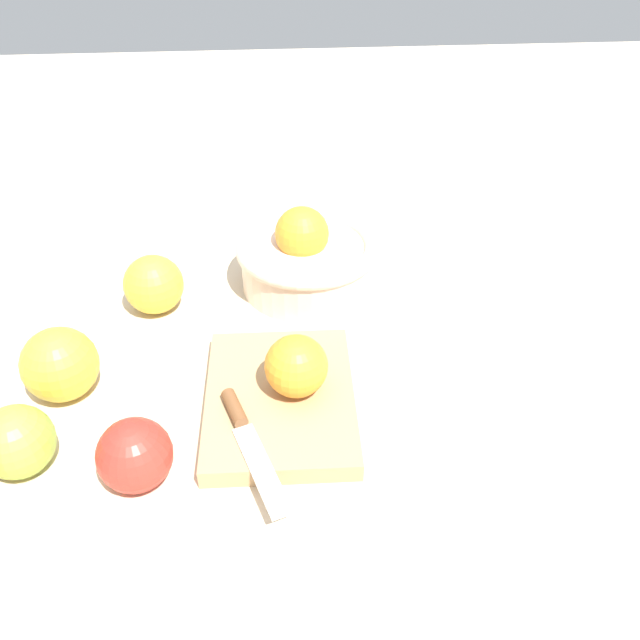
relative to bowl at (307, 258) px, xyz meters
name	(u,v)px	position (x,y,z in m)	size (l,w,h in m)	color
ground_plane	(194,359)	(0.14, -0.14, -0.04)	(2.40, 2.40, 0.00)	beige
bowl	(307,258)	(0.00, 0.00, 0.00)	(0.18, 0.18, 0.11)	beige
cutting_board	(280,400)	(0.22, -0.04, -0.03)	(0.20, 0.15, 0.02)	tan
orange_on_board	(296,366)	(0.22, -0.02, 0.01)	(0.06, 0.06, 0.06)	orange
knife	(245,433)	(0.28, -0.07, -0.02)	(0.15, 0.07, 0.01)	silver
apple_front_right	(17,442)	(0.28, -0.28, -0.01)	(0.07, 0.07, 0.07)	#8EB738
apple_front_right_2	(60,364)	(0.18, -0.27, 0.00)	(0.08, 0.08, 0.08)	gold
apple_front_left	(154,284)	(0.04, -0.19, -0.01)	(0.07, 0.07, 0.07)	gold
apple_front_right_3	(135,455)	(0.31, -0.17, -0.01)	(0.07, 0.07, 0.07)	red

